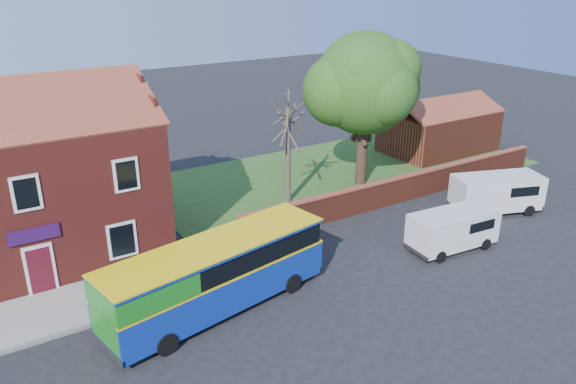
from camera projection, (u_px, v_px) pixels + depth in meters
ground at (276, 330)px, 21.43m from camera, size 120.00×120.00×0.00m
pavement at (53, 312)px, 22.48m from camera, size 18.00×3.50×0.12m
kerb at (62, 334)px, 21.10m from camera, size 18.00×0.15×0.14m
grass_strip at (342, 171)px, 38.05m from camera, size 26.00×12.00×0.04m
shop_building at (16, 190)px, 25.74m from camera, size 12.30×8.13×10.50m
boundary_wall at (404, 188)px, 33.04m from camera, size 22.00×0.38×1.60m
outbuilding at (439, 130)px, 41.90m from camera, size 8.20×5.06×4.17m
bus at (210, 275)px, 22.02m from camera, size 9.89×4.14×2.93m
van_near at (453, 228)px, 27.28m from camera, size 4.61×2.17×1.96m
van_far at (497, 192)px, 31.41m from camera, size 5.27×3.51×2.15m
large_tree at (364, 86)px, 33.84m from camera, size 7.80×6.17×9.51m
bare_tree at (288, 151)px, 31.94m from camera, size 2.34×2.79×6.24m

